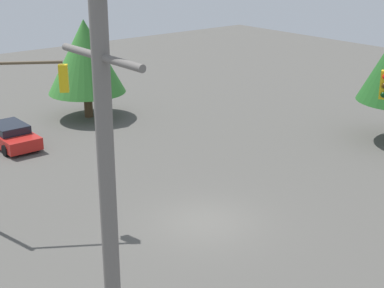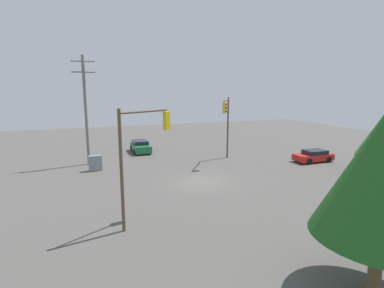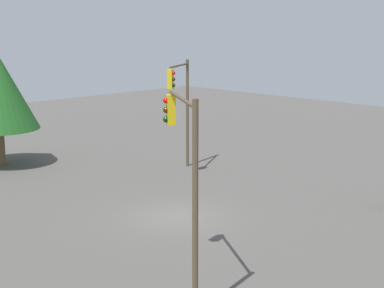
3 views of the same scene
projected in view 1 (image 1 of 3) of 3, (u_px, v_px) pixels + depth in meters
ground_plane at (205, 222)px, 23.51m from camera, size 80.00×80.00×0.00m
sedan_red at (11, 135)px, 31.89m from camera, size 4.03×1.95×1.23m
traffic_signal_cross at (3, 111)px, 22.33m from camera, size 2.43×3.60×6.62m
utility_pole_tall at (111, 260)px, 9.87m from camera, size 2.20×0.28×10.70m
tree_far at (85, 56)px, 36.06m from camera, size 4.80×4.80×6.13m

